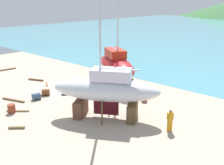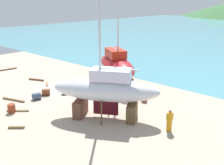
% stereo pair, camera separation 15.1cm
% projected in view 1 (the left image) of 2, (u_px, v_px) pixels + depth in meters
% --- Properties ---
extents(ground_plane, '(45.23, 45.23, 0.00)m').
position_uv_depth(ground_plane, '(39.00, 95.00, 26.99)').
color(ground_plane, tan).
extents(sailboat_far_slipway, '(8.81, 6.79, 13.41)m').
position_uv_depth(sailboat_far_slipway, '(106.00, 90.00, 21.30)').
color(sailboat_far_slipway, brown).
rests_on(sailboat_far_slipway, ground).
extents(sailboat_large_starboard, '(8.77, 6.85, 14.83)m').
position_uv_depth(sailboat_large_starboard, '(116.00, 65.00, 29.45)').
color(sailboat_large_starboard, brown).
rests_on(sailboat_large_starboard, ground).
extents(worker, '(0.36, 0.49, 1.67)m').
position_uv_depth(worker, '(170.00, 120.00, 19.44)').
color(worker, orange).
rests_on(worker, ground).
extents(barrel_tar_black, '(0.82, 0.89, 0.66)m').
position_uv_depth(barrel_tar_black, '(36.00, 96.00, 25.73)').
color(barrel_tar_black, '#394F68').
rests_on(barrel_tar_black, ground).
extents(barrel_blue_faded, '(0.90, 1.01, 0.52)m').
position_uv_depth(barrel_blue_faded, '(66.00, 92.00, 27.17)').
color(barrel_blue_faded, '#2A5673').
rests_on(barrel_blue_faded, ground).
extents(barrel_tipped_center, '(1.02, 1.01, 0.52)m').
position_uv_depth(barrel_tipped_center, '(144.00, 98.00, 25.41)').
color(barrel_tipped_center, brown).
rests_on(barrel_tipped_center, ground).
extents(barrel_rust_near, '(0.78, 0.78, 0.75)m').
position_uv_depth(barrel_rust_near, '(12.00, 109.00, 22.73)').
color(barrel_rust_near, brown).
rests_on(barrel_rust_near, ground).
extents(barrel_rust_far, '(0.99, 1.03, 0.66)m').
position_uv_depth(barrel_rust_far, '(46.00, 92.00, 26.87)').
color(barrel_rust_far, brown).
rests_on(barrel_rust_far, ground).
extents(timber_short_skew, '(1.02, 0.99, 0.15)m').
position_uv_depth(timber_short_skew, '(17.00, 128.00, 20.02)').
color(timber_short_skew, brown).
rests_on(timber_short_skew, ground).
extents(timber_long_fore, '(1.92, 0.95, 0.18)m').
position_uv_depth(timber_long_fore, '(36.00, 80.00, 31.81)').
color(timber_long_fore, brown).
rests_on(timber_long_fore, ground).
extents(timber_plank_far, '(2.50, 0.99, 0.15)m').
position_uv_depth(timber_plank_far, '(13.00, 100.00, 25.48)').
color(timber_plank_far, brown).
rests_on(timber_plank_far, ground).
extents(timber_plank_near, '(0.60, 3.01, 0.18)m').
position_uv_depth(timber_plank_near, '(5.00, 70.00, 36.30)').
color(timber_plank_near, brown).
rests_on(timber_plank_near, ground).
extents(timber_short_cross, '(1.26, 0.93, 0.13)m').
position_uv_depth(timber_short_cross, '(47.00, 84.00, 30.34)').
color(timber_short_cross, '#8D5F3E').
rests_on(timber_short_cross, ground).
extents(timber_long_aft, '(1.56, 1.45, 0.11)m').
position_uv_depth(timber_long_aft, '(18.00, 111.00, 23.05)').
color(timber_long_aft, olive).
rests_on(timber_long_aft, ground).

